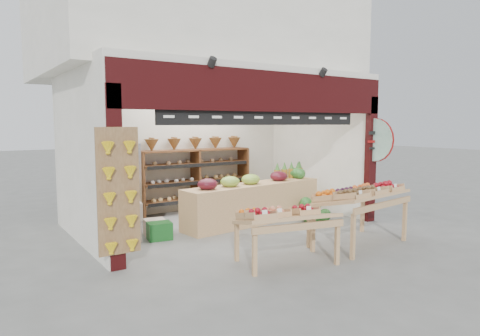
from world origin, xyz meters
The scene contains 11 objects.
ground centered at (0.00, 0.00, 0.00)m, with size 60.00×60.00×0.00m, color slate.
shop_structure centered at (0.00, 1.61, 3.92)m, with size 6.36×5.12×5.40m.
banana_board centered at (-2.73, -1.17, 1.12)m, with size 0.60×0.15×1.80m.
gift_sign centered at (2.75, -1.15, 1.75)m, with size 0.04×0.93×0.92m.
back_shelving centered at (0.16, 1.97, 1.10)m, with size 2.80×0.46×1.75m.
refrigerator centered at (-1.88, 1.41, 0.85)m, with size 0.66×0.66×1.70m, color #BABCC1.
cardboard_stack centered at (-1.87, 0.27, 0.25)m, with size 1.05×0.76×0.70m.
mid_counter centered at (0.60, 0.22, 0.46)m, with size 3.38×0.99×1.05m.
display_table_left centered at (-0.63, -2.13, 0.71)m, with size 1.60×1.12×0.94m.
display_table_right centered at (1.15, -2.12, 0.87)m, with size 1.85×1.19×1.09m.
watermelon_pile centered at (1.77, -0.40, 0.19)m, with size 0.65×0.67×0.51m.
Camera 1 is at (-4.63, -7.00, 2.10)m, focal length 32.00 mm.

